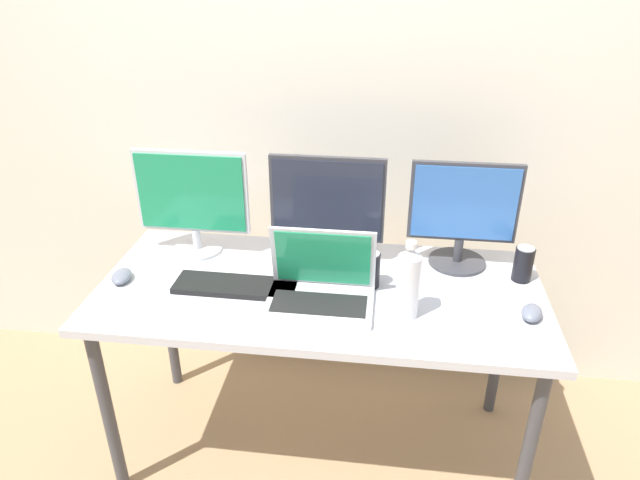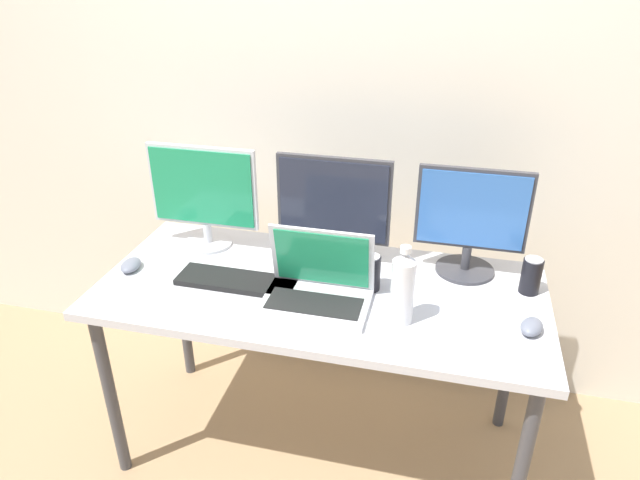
# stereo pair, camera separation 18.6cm
# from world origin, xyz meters

# --- Properties ---
(ground_plane) EXTENTS (16.00, 16.00, 0.00)m
(ground_plane) POSITION_xyz_m (0.00, 0.00, 0.00)
(ground_plane) COLOR #9E7F5B
(wall_back) EXTENTS (7.00, 0.08, 2.60)m
(wall_back) POSITION_xyz_m (0.00, 0.59, 1.30)
(wall_back) COLOR silver
(wall_back) RESTS_ON ground
(work_desk) EXTENTS (1.51, 0.69, 0.74)m
(work_desk) POSITION_xyz_m (0.00, 0.00, 0.67)
(work_desk) COLOR #424247
(work_desk) RESTS_ON ground
(monitor_left) EXTENTS (0.42, 0.18, 0.40)m
(monitor_left) POSITION_xyz_m (-0.50, 0.20, 0.95)
(monitor_left) COLOR silver
(monitor_left) RESTS_ON work_desk
(monitor_center) EXTENTS (0.41, 0.22, 0.40)m
(monitor_center) POSITION_xyz_m (0.00, 0.20, 0.94)
(monitor_center) COLOR #38383D
(monitor_center) RESTS_ON work_desk
(monitor_right) EXTENTS (0.38, 0.21, 0.39)m
(monitor_right) POSITION_xyz_m (0.48, 0.22, 0.94)
(monitor_right) COLOR #38383D
(monitor_right) RESTS_ON work_desk
(laptop_silver) EXTENTS (0.34, 0.23, 0.24)m
(laptop_silver) POSITION_xyz_m (0.01, -0.08, 0.80)
(laptop_silver) COLOR silver
(laptop_silver) RESTS_ON work_desk
(keyboard_main) EXTENTS (0.42, 0.13, 0.02)m
(keyboard_main) POSITION_xyz_m (-0.28, -0.05, 0.75)
(keyboard_main) COLOR black
(keyboard_main) RESTS_ON work_desk
(mouse_by_keyboard) EXTENTS (0.08, 0.11, 0.03)m
(mouse_by_keyboard) POSITION_xyz_m (-0.69, -0.05, 0.76)
(mouse_by_keyboard) COLOR slate
(mouse_by_keyboard) RESTS_ON work_desk
(mouse_by_laptop) EXTENTS (0.09, 0.11, 0.04)m
(mouse_by_laptop) POSITION_xyz_m (0.68, -0.10, 0.76)
(mouse_by_laptop) COLOR slate
(mouse_by_laptop) RESTS_ON work_desk
(water_bottle) EXTENTS (0.07, 0.07, 0.26)m
(water_bottle) POSITION_xyz_m (0.29, -0.13, 0.86)
(water_bottle) COLOR silver
(water_bottle) RESTS_ON work_desk
(soda_can_near_keyboard) EXTENTS (0.07, 0.07, 0.13)m
(soda_can_near_keyboard) POSITION_xyz_m (0.17, 0.03, 0.80)
(soda_can_near_keyboard) COLOR black
(soda_can_near_keyboard) RESTS_ON work_desk
(soda_can_by_laptop) EXTENTS (0.07, 0.07, 0.13)m
(soda_can_by_laptop) POSITION_xyz_m (0.69, 0.14, 0.80)
(soda_can_by_laptop) COLOR black
(soda_can_by_laptop) RESTS_ON work_desk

